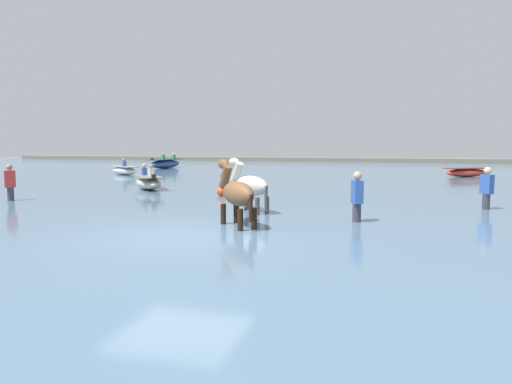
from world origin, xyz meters
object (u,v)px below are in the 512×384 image
Objects in this scene: boat_mid_channel at (165,164)px; person_wading_close at (357,204)px; horse_lead_bay at (237,196)px; boat_mid_outer at (124,170)px; channel_buoy at (221,191)px; horse_trailing_pinto at (250,187)px; boat_distant_east at (148,182)px; boat_far_offshore at (467,172)px; person_wading_mid at (10,188)px; person_onlooker_left at (486,194)px.

person_wading_close is (15.68, -21.32, 0.07)m from boat_mid_channel.
boat_mid_outer is at bearing 128.61° from horse_lead_bay.
channel_buoy is at bearing 139.06° from person_wading_close.
boat_distant_east is at bearing 138.90° from horse_trailing_pinto.
boat_far_offshore is at bearing 68.21° from horse_lead_bay.
horse_trailing_pinto reaches higher than channel_buoy.
boat_distant_east reaches higher than boat_far_offshore.
boat_mid_channel is 2.22× the size of person_wading_mid.
horse_trailing_pinto reaches higher than boat_mid_outer.
person_wading_close is (2.87, -0.87, -0.25)m from horse_trailing_pinto.
boat_distant_east is at bearing 166.88° from person_onlooker_left.
horse_trailing_pinto reaches higher than boat_distant_east.
boat_mid_outer is 13.16m from person_wading_mid.
boat_distant_east is 12.36m from person_onlooker_left.
horse_trailing_pinto is 3.01m from person_wading_close.
person_wading_mid is at bearing -74.07° from boat_mid_outer.
boat_distant_east is at bearing -140.04° from boat_far_offshore.
horse_trailing_pinto is 1.16× the size of person_onlooker_left.
horse_trailing_pinto is at bearing -58.80° from channel_buoy.
boat_distant_east is at bearing -65.56° from boat_mid_channel.
person_onlooker_left is at bearing 7.71° from person_wading_mid.
boat_distant_east is at bearing 130.25° from horse_lead_bay.
horse_lead_bay is 1.17× the size of person_wading_close.
boat_distant_east is 17.80m from boat_far_offshore.
person_wading_mid is at bearing 177.75° from horse_trailing_pinto.
boat_mid_channel is at bearing 136.29° from person_onlooker_left.
horse_trailing_pinto is 17.52m from boat_mid_outer.
boat_mid_outer is at bearing -82.16° from boat_mid_channel.
boat_mid_channel reaches higher than boat_mid_outer.
horse_lead_bay is at bearing -16.54° from person_wading_mid.
horse_trailing_pinto reaches higher than person_onlooker_left.
boat_far_offshore is (19.60, 3.53, -0.01)m from boat_mid_outer.
horse_lead_bay is 7.39m from person_onlooker_left.
person_wading_close is (-4.96, -17.38, 0.17)m from boat_far_offshore.
boat_mid_outer is at bearing 136.61° from person_wading_close.
boat_distant_east is at bearing 156.09° from channel_buoy.
horse_trailing_pinto is 7.73m from boat_distant_east.
person_wading_mid is at bearing -77.02° from boat_mid_channel.
boat_mid_outer is at bearing 127.03° from boat_distant_east.
boat_mid_outer is (-11.78, 12.97, -0.41)m from horse_trailing_pinto.
horse_trailing_pinto is at bearing 98.96° from horse_lead_bay.
boat_distant_east is 10.53m from person_wading_close.
person_wading_close is at bearing -136.85° from person_onlooker_left.
channel_buoy is at bearing 26.87° from person_wading_mid.
boat_mid_channel reaches higher than boat_distant_east.
person_onlooker_left is at bearing -13.12° from boat_distant_east.
horse_lead_bay is 2.52× the size of channel_buoy.
horse_trailing_pinto is 0.71× the size of boat_mid_outer.
boat_mid_channel is 26.46m from person_wading_close.
horse_lead_bay is at bearing -49.75° from boat_distant_east.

